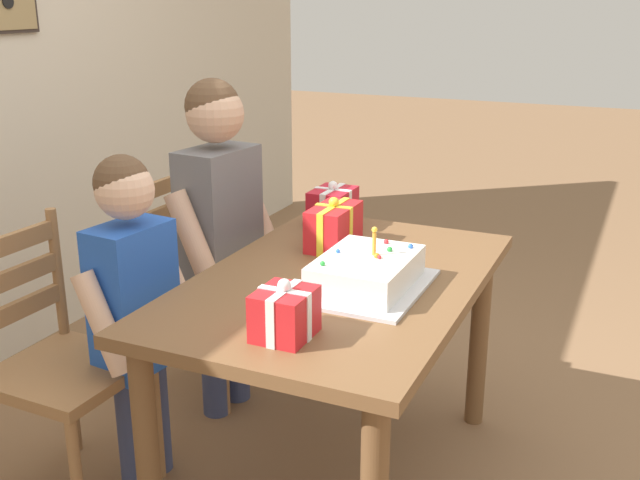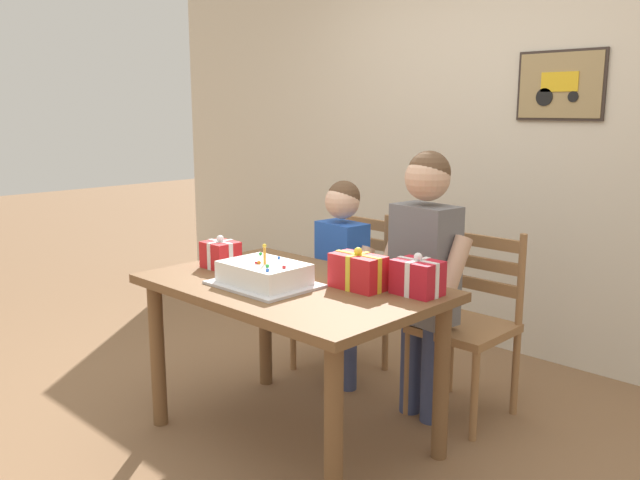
{
  "view_description": "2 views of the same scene",
  "coord_description": "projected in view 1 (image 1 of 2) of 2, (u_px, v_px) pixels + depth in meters",
  "views": [
    {
      "loc": [
        -2.04,
        -0.86,
        1.59
      ],
      "look_at": [
        0.01,
        0.07,
        0.86
      ],
      "focal_mm": 42.23,
      "sensor_mm": 36.0,
      "label": 1
    },
    {
      "loc": [
        2.05,
        -1.93,
        1.5
      ],
      "look_at": [
        0.03,
        0.15,
        0.93
      ],
      "focal_mm": 37.01,
      "sensor_mm": 36.0,
      "label": 2
    }
  ],
  "objects": [
    {
      "name": "ground_plane",
      "position": [
        337.0,
        480.0,
        2.6
      ],
      "size": [
        20.0,
        20.0,
        0.0
      ],
      "primitive_type": "plane",
      "color": "#846042"
    },
    {
      "name": "dining_table",
      "position": [
        338.0,
        310.0,
        2.4
      ],
      "size": [
        1.31,
        0.84,
        0.75
      ],
      "color": "brown",
      "rests_on": "ground"
    },
    {
      "name": "birthday_cake",
      "position": [
        366.0,
        273.0,
        2.26
      ],
      "size": [
        0.44,
        0.34,
        0.19
      ],
      "color": "silver",
      "rests_on": "dining_table"
    },
    {
      "name": "gift_box_red_large",
      "position": [
        285.0,
        313.0,
        1.94
      ],
      "size": [
        0.17,
        0.14,
        0.16
      ],
      "color": "red",
      "rests_on": "dining_table"
    },
    {
      "name": "gift_box_beside_cake",
      "position": [
        333.0,
        207.0,
        2.88
      ],
      "size": [
        0.2,
        0.15,
        0.18
      ],
      "color": "red",
      "rests_on": "dining_table"
    },
    {
      "name": "gift_box_corner_small",
      "position": [
        334.0,
        227.0,
        2.63
      ],
      "size": [
        0.24,
        0.13,
        0.18
      ],
      "color": "red",
      "rests_on": "dining_table"
    },
    {
      "name": "chair_left",
      "position": [
        56.0,
        364.0,
        2.41
      ],
      "size": [
        0.43,
        0.43,
        0.92
      ],
      "color": "#996B42",
      "rests_on": "ground"
    },
    {
      "name": "chair_right",
      "position": [
        198.0,
        280.0,
        3.13
      ],
      "size": [
        0.42,
        0.42,
        0.92
      ],
      "color": "#996B42",
      "rests_on": "ground"
    },
    {
      "name": "child_older",
      "position": [
        220.0,
        217.0,
        2.83
      ],
      "size": [
        0.5,
        0.29,
        1.32
      ],
      "color": "#38426B",
      "rests_on": "ground"
    },
    {
      "name": "child_younger",
      "position": [
        133.0,
        292.0,
        2.4
      ],
      "size": [
        0.43,
        0.25,
        1.14
      ],
      "color": "#38426B",
      "rests_on": "ground"
    }
  ]
}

